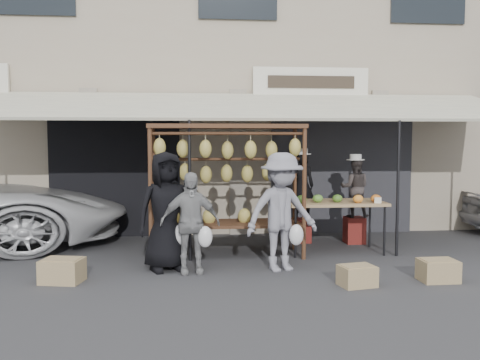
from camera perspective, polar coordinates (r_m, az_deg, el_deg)
The scene contains 15 objects.
ground_plane at distance 7.85m, azimuth 2.13°, elevation -10.31°, with size 90.00×90.00×0.00m, color #2D2D30.
shophouse at distance 14.15m, azimuth -1.38°, elevation 11.17°, with size 24.00×6.15×7.30m.
awning at distance 9.87m, azimuth 0.46°, elevation 7.80°, with size 10.00×2.35×2.92m.
banana_rack at distance 8.97m, azimuth -1.42°, elevation 1.66°, with size 2.60×0.90×2.24m.
produce_table at distance 9.47m, azimuth 10.13°, elevation -2.47°, with size 1.70×0.90×1.04m.
vendor_left at distance 10.30m, azimuth 6.62°, elevation -0.60°, with size 0.46×0.30×1.27m, color black.
vendor_right at distance 10.37m, azimuth 12.17°, elevation -0.81°, with size 0.55×0.43×1.13m, color #403837.
customer_left at distance 8.16m, azimuth -7.88°, elevation -3.32°, with size 0.88×0.57×1.80m, color black.
customer_mid at distance 7.97m, azimuth -5.35°, elevation -4.56°, with size 0.88×0.37×1.51m, color gray.
customer_right at distance 8.09m, azimuth 4.44°, elevation -3.41°, with size 1.16×0.66×1.79m, color gray.
stool_left at distance 10.41m, azimuth 6.58°, elevation -5.35°, with size 0.33×0.33×0.46m, color maroon.
stool_right at distance 10.48m, azimuth 12.10°, elevation -5.24°, with size 0.36×0.36×0.50m, color maroon.
crate_near_a at distance 7.53m, azimuth 12.38°, elevation -9.96°, with size 0.46×0.35×0.28m, color tan.
crate_near_b at distance 8.09m, azimuth 20.37°, elevation -9.04°, with size 0.50×0.38×0.30m, color tan.
crate_far at distance 7.93m, azimuth -18.43°, elevation -9.17°, with size 0.54×0.41×0.33m, color tan.
Camera 1 is at (-1.01, -7.52, 2.01)m, focal length 40.00 mm.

